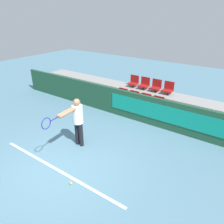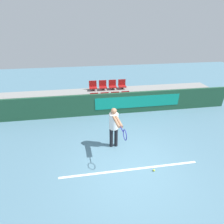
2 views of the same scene
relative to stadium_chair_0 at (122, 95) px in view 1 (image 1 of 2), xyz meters
The scene contains 15 objects.
ground_plane 4.63m from the stadium_chair_0, 79.31° to the right, with size 30.00×30.00×0.00m, color slate.
court_baseline 4.73m from the stadium_chair_0, 79.53° to the right, with size 4.56×0.08×0.01m.
barrier_wall 1.12m from the stadium_chair_0, 37.35° to the right, with size 12.61×0.14×1.13m.
bleacher_tier_front 0.96m from the stadium_chair_0, ahead, with size 12.21×0.96×0.38m.
bleacher_tier_middle 1.22m from the stadium_chair_0, 44.73° to the left, with size 12.21×0.96×0.76m.
stadium_chair_0 is the anchor object (origin of this frame).
stadium_chair_1 0.57m from the stadium_chair_0, ahead, with size 0.43×0.36×0.53m.
stadium_chair_2 1.14m from the stadium_chair_0, ahead, with size 0.43×0.36×0.53m.
stadium_chair_3 1.70m from the stadium_chair_0, ahead, with size 0.43×0.36×0.53m.
stadium_chair_4 1.03m from the stadium_chair_0, 90.00° to the left, with size 0.43×0.36×0.53m.
stadium_chair_5 1.18m from the stadium_chair_0, 59.36° to the left, with size 0.43×0.36×0.53m.
stadium_chair_6 1.53m from the stadium_chair_0, 40.16° to the left, with size 0.43×0.36×0.53m.
stadium_chair_7 1.99m from the stadium_chair_0, 29.36° to the left, with size 0.43×0.36×0.53m.
tennis_player 3.45m from the stadium_chair_0, 81.44° to the right, with size 0.33×1.60×1.62m.
tennis_ball 5.07m from the stadium_chair_0, 71.76° to the right, with size 0.07×0.07×0.07m.
Camera 1 is at (4.05, -3.13, 4.01)m, focal length 35.00 mm.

